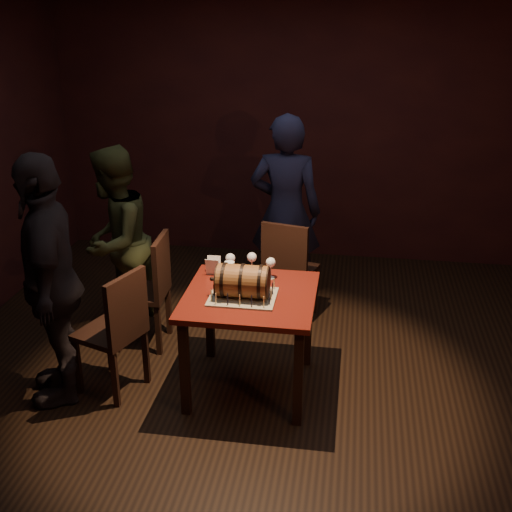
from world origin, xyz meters
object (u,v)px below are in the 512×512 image
(barrel_cake, at_px, (243,281))
(chair_back, at_px, (288,266))
(chair_left_rear, at_px, (150,285))
(pint_of_ale, at_px, (230,272))
(wine_glass_right, at_px, (271,263))
(person_left_front, at_px, (51,281))
(wine_glass_left, at_px, (230,259))
(pub_table, at_px, (250,308))
(wine_glass_mid, at_px, (252,258))
(person_left_rear, at_px, (115,242))
(person_back, at_px, (285,212))
(chair_left_front, at_px, (118,326))

(barrel_cake, xyz_separation_m, chair_back, (0.19, 1.11, -0.35))
(chair_back, xyz_separation_m, chair_left_rear, (-1.04, -0.54, 0.00))
(pint_of_ale, bearing_deg, wine_glass_right, 19.16)
(barrel_cake, distance_m, pint_of_ale, 0.29)
(chair_back, distance_m, person_left_front, 2.00)
(wine_glass_left, relative_size, chair_left_rear, 0.17)
(pint_of_ale, bearing_deg, pub_table, -45.90)
(chair_left_rear, bearing_deg, barrel_cake, -33.81)
(wine_glass_mid, distance_m, wine_glass_right, 0.17)
(pub_table, distance_m, wine_glass_right, 0.38)
(person_left_rear, bearing_deg, person_back, 124.53)
(wine_glass_right, height_order, person_left_front, person_left_front)
(wine_glass_right, bearing_deg, wine_glass_mid, 153.17)
(chair_left_front, xyz_separation_m, person_back, (0.98, 1.65, 0.35))
(wine_glass_left, height_order, pint_of_ale, wine_glass_left)
(wine_glass_right, distance_m, person_back, 1.18)
(person_left_rear, bearing_deg, chair_left_rear, 63.76)
(wine_glass_right, distance_m, chair_left_front, 1.17)
(wine_glass_left, bearing_deg, person_left_front, -152.12)
(pint_of_ale, bearing_deg, barrel_cake, -60.87)
(wine_glass_mid, xyz_separation_m, person_back, (0.12, 1.10, 0.00))
(wine_glass_mid, height_order, pint_of_ale, wine_glass_mid)
(pub_table, relative_size, person_back, 0.52)
(pub_table, bearing_deg, chair_back, 81.66)
(wine_glass_left, bearing_deg, person_back, 76.50)
(wine_glass_mid, distance_m, pint_of_ale, 0.22)
(barrel_cake, distance_m, chair_left_rear, 1.08)
(chair_left_front, bearing_deg, person_left_rear, 110.29)
(wine_glass_left, xyz_separation_m, person_back, (0.27, 1.14, 0.00))
(barrel_cake, height_order, chair_left_front, barrel_cake)
(chair_back, relative_size, chair_left_front, 1.00)
(chair_left_rear, relative_size, chair_left_front, 1.00)
(barrel_cake, relative_size, person_left_front, 0.23)
(barrel_cake, bearing_deg, wine_glass_mid, 90.90)
(chair_left_front, height_order, person_left_rear, person_left_rear)
(barrel_cake, relative_size, chair_back, 0.43)
(wine_glass_left, bearing_deg, person_left_rear, 158.82)
(pint_of_ale, distance_m, chair_left_front, 0.87)
(pint_of_ale, xyz_separation_m, chair_left_front, (-0.73, -0.37, -0.30))
(pub_table, height_order, pint_of_ale, pint_of_ale)
(chair_back, xyz_separation_m, chair_left_front, (-1.06, -1.23, 0.00))
(person_left_rear, xyz_separation_m, person_left_front, (-0.07, -0.99, 0.10))
(person_back, bearing_deg, chair_back, 102.49)
(pub_table, bearing_deg, wine_glass_right, 69.66)
(chair_left_front, bearing_deg, person_back, 59.25)
(person_left_front, bearing_deg, wine_glass_right, 90.66)
(wine_glass_mid, bearing_deg, person_left_rear, 163.22)
(wine_glass_right, relative_size, chair_left_rear, 0.17)
(wine_glass_mid, bearing_deg, barrel_cake, -89.10)
(wine_glass_left, bearing_deg, wine_glass_right, -6.10)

